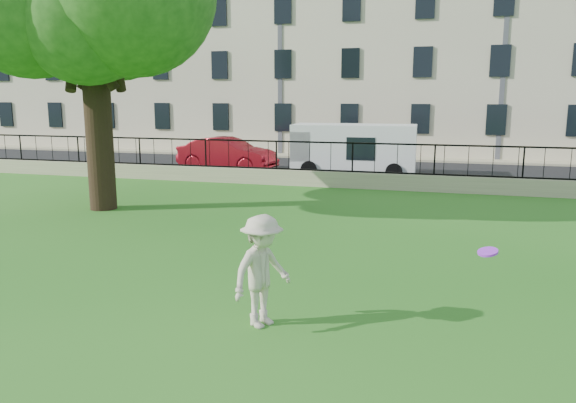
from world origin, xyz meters
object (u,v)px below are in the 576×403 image
(man, at_px, (262,271))
(red_sedan, at_px, (227,154))
(frisbee, at_px, (488,252))
(white_van, at_px, (354,150))

(man, distance_m, red_sedan, 18.15)
(red_sedan, bearing_deg, man, -149.28)
(man, xyz_separation_m, red_sedan, (-7.25, 16.64, -0.10))
(frisbee, relative_size, red_sedan, 0.06)
(frisbee, xyz_separation_m, white_van, (-4.49, 16.61, -0.29))
(frisbee, height_order, white_van, white_van)
(frisbee, bearing_deg, red_sedan, 122.15)
(man, bearing_deg, white_van, 31.60)
(man, bearing_deg, frisbee, -62.28)
(man, relative_size, red_sedan, 0.37)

